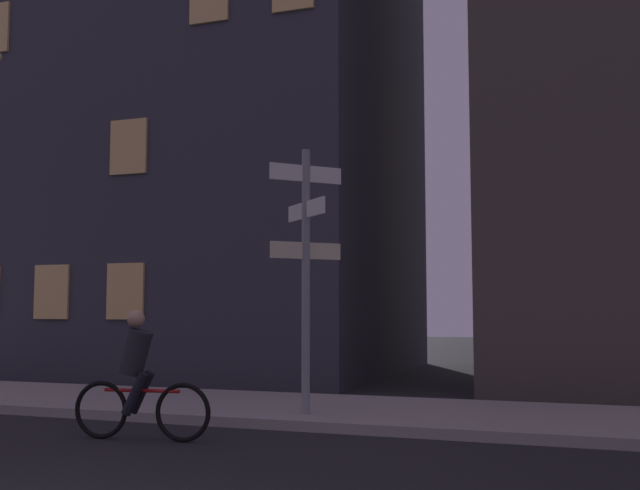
% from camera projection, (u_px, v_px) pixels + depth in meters
% --- Properties ---
extents(sidewalk_kerb, '(40.00, 3.14, 0.14)m').
position_uv_depth(sidewalk_kerb, '(320.00, 410.00, 11.45)').
color(sidewalk_kerb, '#9E9991').
rests_on(sidewalk_kerb, ground_plane).
extents(signpost, '(0.88, 0.88, 3.79)m').
position_uv_depth(signpost, '(306.00, 258.00, 10.75)').
color(signpost, gray).
rests_on(signpost, sidewalk_kerb).
extents(cyclist, '(1.81, 0.37, 1.61)m').
position_uv_depth(cyclist, '(138.00, 379.00, 9.30)').
color(cyclist, black).
rests_on(cyclist, ground_plane).
extents(building_left_block, '(9.56, 8.55, 15.51)m').
position_uv_depth(building_left_block, '(220.00, 84.00, 20.43)').
color(building_left_block, '#383842').
rests_on(building_left_block, ground_plane).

